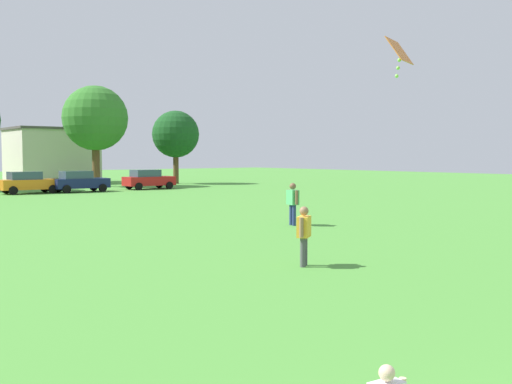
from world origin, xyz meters
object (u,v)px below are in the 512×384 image
at_px(adult_bystander, 304,231).
at_px(bystander_midfield, 293,200).
at_px(parked_car_navy_3, 79,181).
at_px(parked_car_red_4, 148,179).
at_px(tree_right, 95,119).
at_px(kite, 399,53).
at_px(parked_car_orange_2, 28,182).
at_px(tree_far_right, 176,134).

xyz_separation_m(adult_bystander, bystander_midfield, (5.84, 7.01, 0.11)).
bearing_deg(parked_car_navy_3, parked_car_red_4, 2.90).
height_order(bystander_midfield, tree_right, tree_right).
distance_m(kite, parked_car_red_4, 37.37).
relative_size(bystander_midfield, parked_car_orange_2, 0.41).
bearing_deg(tree_far_right, tree_right, -178.34).
distance_m(bystander_midfield, tree_right, 35.05).
relative_size(parked_car_orange_2, tree_right, 0.46).
bearing_deg(adult_bystander, parked_car_navy_3, 42.66).
height_order(parked_car_red_4, tree_right, tree_right).
bearing_deg(parked_car_navy_3, adult_bystander, -102.19).
distance_m(adult_bystander, tree_right, 43.13).
bearing_deg(bystander_midfield, parked_car_orange_2, -160.89).
bearing_deg(parked_car_orange_2, kite, -91.57).
bearing_deg(parked_car_orange_2, tree_far_right, 21.49).
bearing_deg(tree_right, parked_car_navy_3, -122.00).
xyz_separation_m(adult_bystander, parked_car_orange_2, (3.61, 34.77, -0.09)).
distance_m(parked_car_orange_2, tree_far_right, 18.59).
height_order(parked_car_orange_2, parked_car_navy_3, same).
distance_m(kite, parked_car_navy_3, 35.72).
xyz_separation_m(kite, tree_right, (9.13, 42.10, 0.60)).
relative_size(adult_bystander, tree_right, 0.17).
bearing_deg(parked_car_red_4, kite, -107.25).
relative_size(kite, parked_car_red_4, 0.27).
xyz_separation_m(adult_bystander, kite, (2.63, -0.95, 4.77)).
distance_m(adult_bystander, tree_far_right, 46.36).
xyz_separation_m(parked_car_red_4, tree_right, (-1.85, 6.72, 5.46)).
bearing_deg(parked_car_navy_3, parked_car_orange_2, 170.20).
distance_m(kite, parked_car_orange_2, 36.06).
distance_m(adult_bystander, parked_car_orange_2, 34.96).
bearing_deg(tree_far_right, adult_bystander, -116.30).
bearing_deg(bystander_midfield, tree_far_right, 171.48).
bearing_deg(tree_far_right, bystander_midfield, -113.02).
distance_m(adult_bystander, kite, 5.53).
height_order(parked_car_navy_3, tree_right, tree_right).
xyz_separation_m(adult_bystander, tree_right, (11.76, 41.15, 5.37)).
distance_m(adult_bystander, parked_car_navy_3, 34.91).
height_order(adult_bystander, parked_car_orange_2, parked_car_orange_2).
bearing_deg(tree_right, bystander_midfield, -99.84).
height_order(parked_car_orange_2, parked_car_red_4, same).
bearing_deg(adult_bystander, kite, -54.97).
height_order(tree_right, tree_far_right, tree_right).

